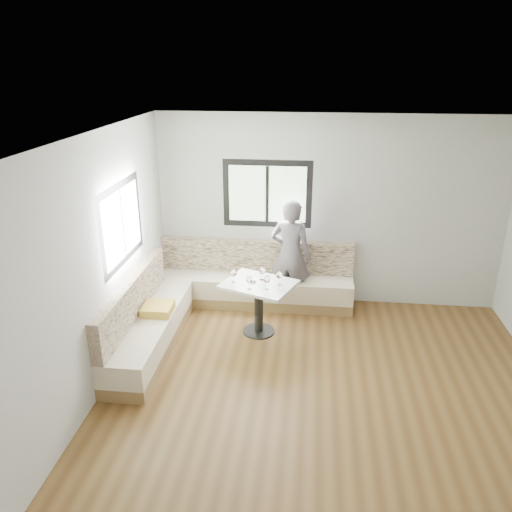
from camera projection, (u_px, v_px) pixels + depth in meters
The scene contains 10 objects.
room at pixel (326, 280), 5.00m from camera, with size 5.01×5.01×2.81m.
banquette at pixel (212, 299), 6.99m from camera, with size 2.90×2.80×0.95m.
table at pixel (259, 296), 6.62m from camera, with size 1.08×0.97×0.73m.
person at pixel (291, 255), 7.22m from camera, with size 0.61×0.40×1.66m, color #59515B.
olive_ramekin at pixel (253, 280), 6.58m from camera, with size 0.09×0.09×0.04m.
wine_glass_a at pixel (234, 273), 6.53m from camera, with size 0.08×0.08×0.18m.
wine_glass_b at pixel (249, 280), 6.34m from camera, with size 0.08×0.08×0.18m.
wine_glass_c at pixel (267, 280), 6.34m from camera, with size 0.08×0.08×0.18m.
wine_glass_d at pixel (262, 271), 6.59m from camera, with size 0.08×0.08×0.18m.
wine_glass_e at pixel (279, 276), 6.46m from camera, with size 0.08×0.08×0.18m.
Camera 1 is at (-0.26, -4.53, 3.48)m, focal length 35.00 mm.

